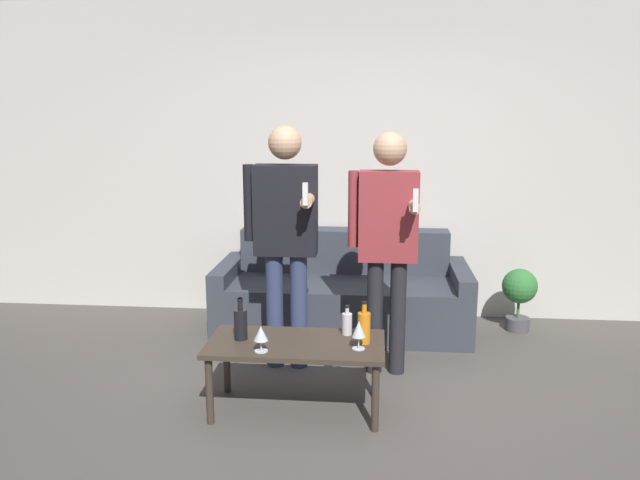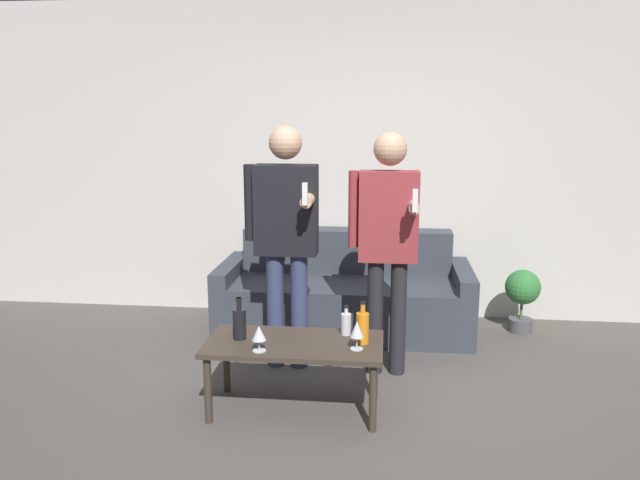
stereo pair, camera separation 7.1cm
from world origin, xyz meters
name	(u,v)px [view 2 (the right image)]	position (x,y,z in m)	size (l,w,h in m)	color
ground_plane	(341,442)	(0.00, 0.00, 0.00)	(16.00, 16.00, 0.00)	#514C47
wall_back	(362,162)	(0.00, 2.25, 1.35)	(8.00, 0.06, 2.70)	silver
couch	(345,295)	(-0.11, 1.83, 0.29)	(2.04, 0.85, 0.79)	#383D47
coffee_table	(294,350)	(-0.31, 0.34, 0.39)	(1.05, 0.52, 0.44)	#3D3328
bottle_orange	(346,323)	(-0.01, 0.50, 0.51)	(0.06, 0.06, 0.18)	silver
bottle_green	(239,323)	(-0.64, 0.36, 0.54)	(0.08, 0.08, 0.26)	black
bottle_dark	(363,327)	(0.09, 0.37, 0.54)	(0.08, 0.08, 0.25)	orange
wine_glass_near	(357,330)	(0.06, 0.27, 0.55)	(0.08, 0.08, 0.17)	silver
wine_glass_far	(259,334)	(-0.49, 0.18, 0.54)	(0.08, 0.08, 0.15)	silver
person_standing_left	(286,228)	(-0.46, 1.01, 0.99)	(0.50, 0.43, 1.68)	navy
person_standing_right	(388,233)	(0.23, 0.96, 0.98)	(0.46, 0.42, 1.65)	#232328
potted_plant	(522,293)	(1.33, 1.90, 0.33)	(0.28, 0.28, 0.52)	#4C4C51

